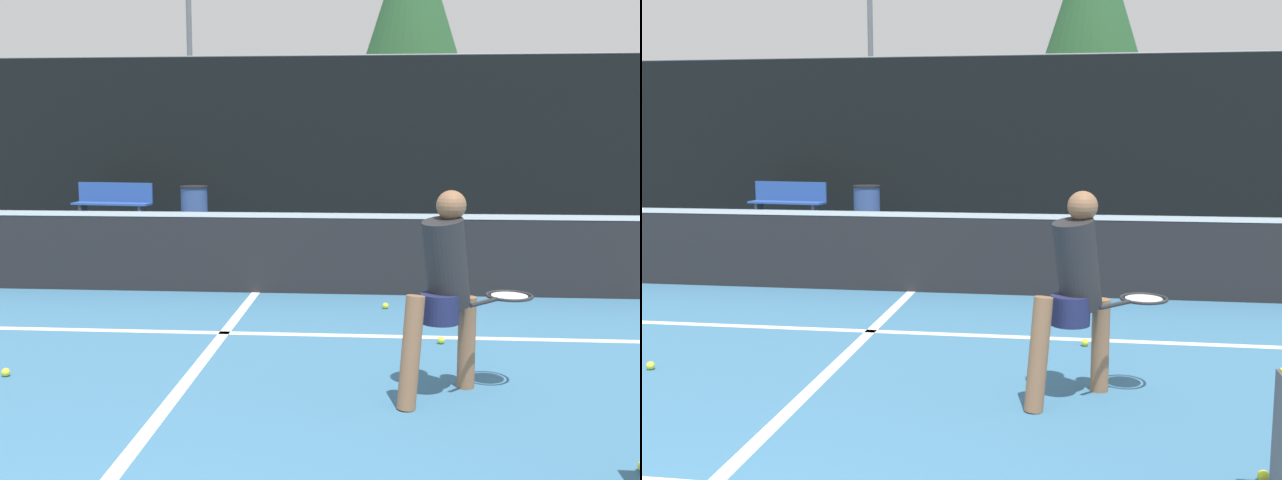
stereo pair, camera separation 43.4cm
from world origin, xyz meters
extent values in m
cube|color=white|center=(0.00, 5.01, 0.00)|extent=(8.25, 0.10, 0.01)
cube|color=white|center=(0.00, 4.33, 0.00)|extent=(0.10, 4.98, 0.01)
cube|color=#232326|center=(0.00, 6.82, 0.47)|extent=(11.00, 0.02, 0.95)
cube|color=white|center=(0.00, 6.82, 0.92)|extent=(11.00, 0.03, 0.06)
cube|color=black|center=(0.00, 14.23, 1.72)|extent=(24.00, 0.06, 3.45)
cylinder|color=slate|center=(0.00, 14.23, 3.47)|extent=(24.00, 0.04, 0.04)
cylinder|color=#8C6042|center=(2.09, 3.66, 0.34)|extent=(0.13, 0.13, 0.68)
cylinder|color=#8C6042|center=(1.66, 3.21, 0.39)|extent=(0.24, 0.24, 0.79)
cylinder|color=#1E234C|center=(1.87, 3.43, 0.65)|extent=(0.27, 0.27, 0.21)
cylinder|color=#262628|center=(1.91, 3.47, 0.96)|extent=(0.36, 0.37, 0.68)
sphere|color=#8C6042|center=(1.94, 3.50, 1.36)|extent=(0.21, 0.21, 0.21)
cylinder|color=#262628|center=(2.17, 3.42, 0.70)|extent=(0.23, 0.24, 0.03)
torus|color=#262628|center=(2.38, 3.64, 0.70)|extent=(0.48, 0.48, 0.02)
cylinder|color=beige|center=(2.38, 3.64, 0.70)|extent=(0.37, 0.37, 0.01)
sphere|color=#D1E033|center=(2.00, 4.81, 0.03)|extent=(0.07, 0.07, 0.07)
sphere|color=#D1E033|center=(2.91, 2.32, 0.03)|extent=(0.07, 0.07, 0.07)
sphere|color=#D1E033|center=(-1.42, 3.63, 0.03)|extent=(0.07, 0.07, 0.07)
sphere|color=#D1E033|center=(1.52, 6.11, 0.03)|extent=(0.07, 0.07, 0.07)
cube|color=#2D519E|center=(-3.98, 13.02, 0.44)|extent=(1.65, 0.55, 0.04)
cube|color=#2D519E|center=(-3.96, 13.20, 0.65)|extent=(1.61, 0.23, 0.42)
cube|color=#333338|center=(-4.63, 13.10, 0.22)|extent=(0.06, 0.32, 0.44)
cube|color=#333338|center=(-3.34, 12.94, 0.22)|extent=(0.06, 0.32, 0.44)
cylinder|color=#384C7F|center=(-2.29, 13.05, 0.38)|extent=(0.53, 0.53, 0.77)
cylinder|color=black|center=(-2.29, 13.05, 0.79)|extent=(0.56, 0.56, 0.04)
cube|color=black|center=(2.98, 17.73, 0.39)|extent=(1.68, 4.43, 0.79)
cube|color=#1E2328|center=(2.98, 17.51, 1.05)|extent=(1.41, 2.66, 0.52)
cylinder|color=black|center=(3.74, 19.15, 0.30)|extent=(0.18, 0.60, 0.60)
cylinder|color=black|center=(3.74, 16.32, 0.30)|extent=(0.18, 0.60, 0.60)
cylinder|color=slate|center=(-4.25, 20.70, 4.92)|extent=(0.16, 0.16, 9.84)
cylinder|color=brown|center=(2.28, 19.85, 1.67)|extent=(0.28, 0.28, 3.34)
cube|color=gray|center=(0.00, 32.46, 2.35)|extent=(36.00, 2.40, 4.70)
camera|label=1|loc=(1.44, -1.72, 1.86)|focal=42.00mm
camera|label=2|loc=(1.87, -1.67, 1.86)|focal=42.00mm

